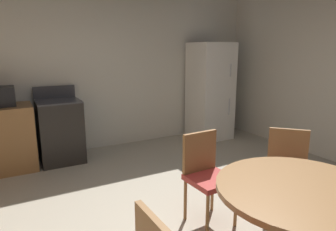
{
  "coord_description": "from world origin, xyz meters",
  "views": [
    {
      "loc": [
        -1.27,
        -1.93,
        1.65
      ],
      "look_at": [
        0.31,
        0.98,
        0.91
      ],
      "focal_mm": 31.82,
      "sensor_mm": 36.0,
      "label": 1
    }
  ],
  "objects_px": {
    "dining_table": "(299,209)",
    "chair_northeast": "(287,168)",
    "chair_north": "(207,172)",
    "refrigerator": "(210,91)",
    "oven_range": "(60,131)"
  },
  "relations": [
    {
      "from": "refrigerator",
      "to": "chair_north",
      "type": "height_order",
      "value": "refrigerator"
    },
    {
      "from": "refrigerator",
      "to": "chair_northeast",
      "type": "xyz_separation_m",
      "value": [
        -0.95,
        -2.58,
        -0.38
      ]
    },
    {
      "from": "refrigerator",
      "to": "dining_table",
      "type": "xyz_separation_m",
      "value": [
        -1.66,
        -3.26,
        -0.28
      ]
    },
    {
      "from": "chair_north",
      "to": "chair_northeast",
      "type": "xyz_separation_m",
      "value": [
        0.76,
        -0.3,
        0.0
      ]
    },
    {
      "from": "oven_range",
      "to": "chair_north",
      "type": "distance_m",
      "value": 2.53
    },
    {
      "from": "oven_range",
      "to": "chair_northeast",
      "type": "bearing_deg",
      "value": -56.8
    },
    {
      "from": "dining_table",
      "to": "chair_northeast",
      "type": "height_order",
      "value": "chair_northeast"
    },
    {
      "from": "refrigerator",
      "to": "chair_northeast",
      "type": "bearing_deg",
      "value": -110.17
    },
    {
      "from": "chair_north",
      "to": "chair_northeast",
      "type": "height_order",
      "value": "same"
    },
    {
      "from": "dining_table",
      "to": "chair_north",
      "type": "height_order",
      "value": "chair_north"
    },
    {
      "from": "refrigerator",
      "to": "chair_north",
      "type": "xyz_separation_m",
      "value": [
        -1.71,
        -2.28,
        -0.38
      ]
    },
    {
      "from": "oven_range",
      "to": "chair_north",
      "type": "xyz_separation_m",
      "value": [
        0.97,
        -2.34,
        0.03
      ]
    },
    {
      "from": "dining_table",
      "to": "refrigerator",
      "type": "bearing_deg",
      "value": 63.11
    },
    {
      "from": "dining_table",
      "to": "chair_north",
      "type": "xyz_separation_m",
      "value": [
        -0.05,
        0.98,
        -0.1
      ]
    },
    {
      "from": "dining_table",
      "to": "chair_northeast",
      "type": "xyz_separation_m",
      "value": [
        0.71,
        0.68,
        -0.1
      ]
    }
  ]
}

